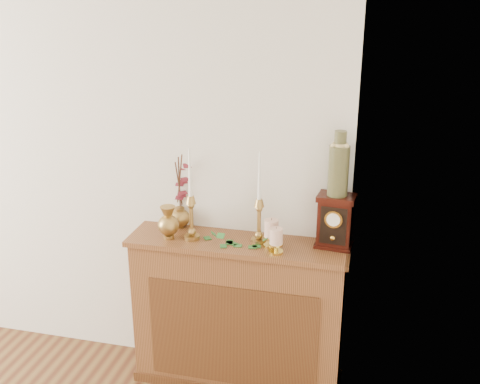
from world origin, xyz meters
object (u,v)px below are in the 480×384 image
(ceramic_vase, at_px, (339,167))
(mantel_clock, at_px, (335,222))
(candlestick_left, at_px, (191,210))
(bud_vase, at_px, (168,223))
(candlestick_center, at_px, (259,214))
(ginger_jar, at_px, (182,193))

(ceramic_vase, bearing_deg, mantel_clock, -95.80)
(candlestick_left, bearing_deg, bud_vase, -169.96)
(candlestick_left, xyz_separation_m, mantel_clock, (0.78, 0.09, -0.03))
(mantel_clock, bearing_deg, bud_vase, -167.13)
(candlestick_left, relative_size, mantel_clock, 1.76)
(mantel_clock, bearing_deg, candlestick_center, -168.26)
(ceramic_vase, bearing_deg, bud_vase, -172.77)
(candlestick_left, relative_size, bud_vase, 2.74)
(candlestick_left, xyz_separation_m, ceramic_vase, (0.78, 0.09, 0.28))
(ginger_jar, distance_m, mantel_clock, 0.90)
(candlestick_center, xyz_separation_m, ceramic_vase, (0.41, 0.05, 0.28))
(mantel_clock, height_order, ceramic_vase, ceramic_vase)
(candlestick_left, bearing_deg, ginger_jar, 122.53)
(ginger_jar, bearing_deg, ceramic_vase, -5.30)
(bud_vase, bearing_deg, candlestick_center, 7.99)
(candlestick_center, bearing_deg, bud_vase, -172.01)
(candlestick_center, bearing_deg, ginger_jar, 165.19)
(candlestick_left, distance_m, bud_vase, 0.15)
(ginger_jar, relative_size, ceramic_vase, 1.32)
(ceramic_vase, bearing_deg, ginger_jar, 174.70)
(candlestick_center, xyz_separation_m, ginger_jar, (-0.48, 0.13, 0.03))
(bud_vase, bearing_deg, ceramic_vase, 7.23)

